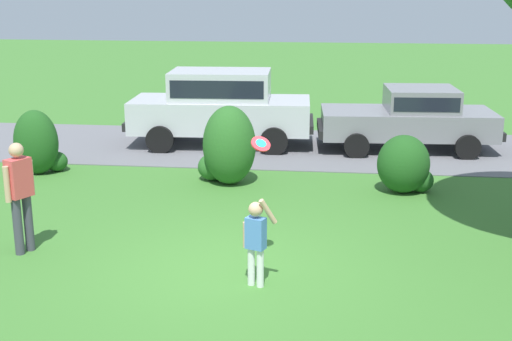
{
  "coord_description": "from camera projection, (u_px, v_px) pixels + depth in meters",
  "views": [
    {
      "loc": [
        1.48,
        -9.22,
        4.04
      ],
      "look_at": [
        0.23,
        1.47,
        1.1
      ],
      "focal_mm": 48.28,
      "sensor_mm": 36.0,
      "label": 1
    }
  ],
  "objects": [
    {
      "name": "child_thrower",
      "position": [
        256.0,
        237.0,
        9.32
      ],
      "size": [
        0.48,
        0.24,
        1.29
      ],
      "color": "white",
      "rests_on": "ground"
    },
    {
      "name": "shrub_centre",
      "position": [
        405.0,
        166.0,
        13.61
      ],
      "size": [
        1.14,
        0.96,
        1.16
      ],
      "color": "#1E511C",
      "rests_on": "ground"
    },
    {
      "name": "frisbee",
      "position": [
        261.0,
        144.0,
        9.62
      ],
      "size": [
        0.32,
        0.26,
        0.25
      ],
      "color": "red"
    },
    {
      "name": "shrub_centre_left",
      "position": [
        228.0,
        148.0,
        14.16
      ],
      "size": [
        1.26,
        1.09,
        1.64
      ],
      "color": "#286023",
      "rests_on": "ground"
    },
    {
      "name": "shrub_near_tree",
      "position": [
        38.0,
        144.0,
        14.94
      ],
      "size": [
        1.05,
        0.88,
        1.41
      ],
      "color": "#1E511C",
      "rests_on": "ground"
    },
    {
      "name": "adult_onlooker",
      "position": [
        20.0,
        192.0,
        10.43
      ],
      "size": [
        0.36,
        0.49,
        1.74
      ],
      "color": "#3F3F4C",
      "rests_on": "ground"
    },
    {
      "name": "parked_suv",
      "position": [
        221.0,
        104.0,
        17.44
      ],
      "size": [
        4.78,
        2.27,
        1.92
      ],
      "color": "silver",
      "rests_on": "ground"
    },
    {
      "name": "parked_sedan",
      "position": [
        411.0,
        116.0,
        17.03
      ],
      "size": [
        4.5,
        2.29,
        1.56
      ],
      "color": "gray",
      "rests_on": "ground"
    },
    {
      "name": "driveway_strip",
      "position": [
        275.0,
        148.0,
        17.43
      ],
      "size": [
        28.0,
        4.4,
        0.02
      ],
      "primitive_type": "cube",
      "color": "slate",
      "rests_on": "ground"
    },
    {
      "name": "ground_plane",
      "position": [
        229.0,
        269.0,
        10.06
      ],
      "size": [
        80.0,
        80.0,
        0.0
      ],
      "primitive_type": "plane",
      "color": "#3D752D"
    }
  ]
}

